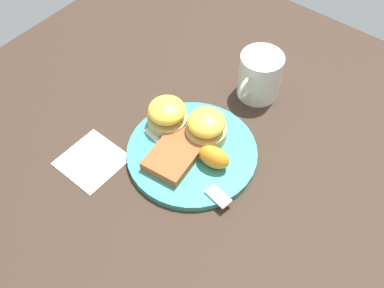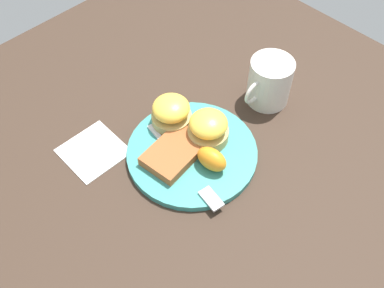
{
  "view_description": "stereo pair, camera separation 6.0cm",
  "coord_description": "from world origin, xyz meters",
  "views": [
    {
      "loc": [
        0.4,
        0.32,
        0.7
      ],
      "look_at": [
        0.0,
        0.0,
        0.03
      ],
      "focal_mm": 42.0,
      "sensor_mm": 36.0,
      "label": 1
    },
    {
      "loc": [
        0.36,
        0.36,
        0.7
      ],
      "look_at": [
        0.0,
        0.0,
        0.03
      ],
      "focal_mm": 42.0,
      "sensor_mm": 36.0,
      "label": 2
    }
  ],
  "objects": [
    {
      "name": "sandwich_benedict_left",
      "position": [
        -0.04,
        0.0,
        0.04
      ],
      "size": [
        0.08,
        0.08,
        0.06
      ],
      "color": "tan",
      "rests_on": "plate"
    },
    {
      "name": "fork",
      "position": [
        0.04,
        0.03,
        0.02
      ],
      "size": [
        0.05,
        0.23,
        0.0
      ],
      "color": "silver",
      "rests_on": "plate"
    },
    {
      "name": "hashbrown_patty",
      "position": [
        0.03,
        -0.01,
        0.02
      ],
      "size": [
        0.13,
        0.09,
        0.02
      ],
      "primitive_type": "cube",
      "rotation": [
        0.0,
        0.0,
        0.12
      ],
      "color": "#9F562C",
      "rests_on": "plate"
    },
    {
      "name": "napkin",
      "position": [
        0.13,
        -0.14,
        0.0
      ],
      "size": [
        0.11,
        0.11,
        0.0
      ],
      "primitive_type": "cube",
      "rotation": [
        0.0,
        0.0,
        -0.02
      ],
      "color": "white",
      "rests_on": "ground_plane"
    },
    {
      "name": "ground_plane",
      "position": [
        0.0,
        0.0,
        0.0
      ],
      "size": [
        1.1,
        1.1,
        0.0
      ],
      "primitive_type": "plane",
      "color": "#38281E"
    },
    {
      "name": "plate",
      "position": [
        0.0,
        0.0,
        0.01
      ],
      "size": [
        0.25,
        0.25,
        0.01
      ],
      "primitive_type": "cylinder",
      "color": "teal",
      "rests_on": "ground_plane"
    },
    {
      "name": "orange_wedge",
      "position": [
        -0.0,
        0.05,
        0.04
      ],
      "size": [
        0.04,
        0.06,
        0.04
      ],
      "primitive_type": "ellipsoid",
      "rotation": [
        0.0,
        0.0,
        1.71
      ],
      "color": "orange",
      "rests_on": "plate"
    },
    {
      "name": "cup",
      "position": [
        -0.22,
        0.01,
        0.05
      ],
      "size": [
        0.12,
        0.09,
        0.1
      ],
      "color": "silver",
      "rests_on": "ground_plane"
    },
    {
      "name": "sandwich_benedict_right",
      "position": [
        -0.02,
        -0.08,
        0.04
      ],
      "size": [
        0.08,
        0.08,
        0.06
      ],
      "color": "tan",
      "rests_on": "plate"
    }
  ]
}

